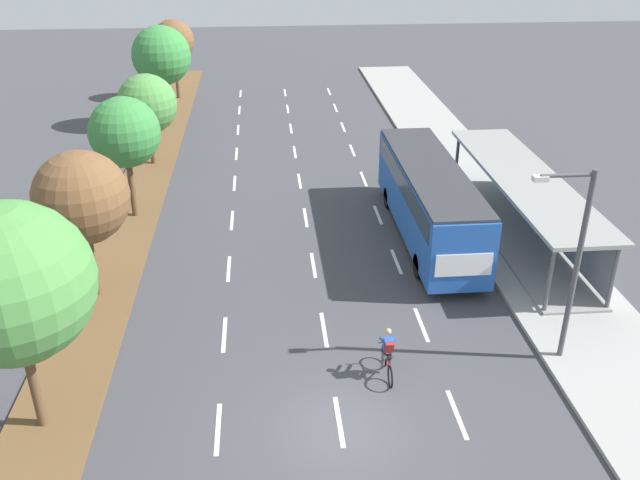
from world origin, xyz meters
TOP-DOWN VIEW (x-y plane):
  - ground_plane at (0.00, 0.00)m, footprint 140.00×140.00m
  - median_strip at (-8.30, 20.00)m, footprint 2.60×52.00m
  - sidewalk_right at (9.25, 20.00)m, footprint 4.50×52.00m
  - lane_divider_left at (-3.50, 16.87)m, footprint 0.14×44.73m
  - lane_divider_center at (0.00, 16.87)m, footprint 0.14×44.73m
  - lane_divider_right at (3.50, 16.87)m, footprint 0.14×44.73m
  - bus_shelter at (9.53, 11.37)m, footprint 2.90×13.19m
  - bus at (5.25, 11.93)m, footprint 2.54×11.29m
  - cyclist at (1.76, 2.30)m, footprint 0.46×1.82m
  - median_tree_nearest at (-8.50, 0.85)m, footprint 4.35×4.35m
  - median_tree_second at (-8.42, 8.06)m, footprint 3.42×3.42m
  - median_tree_third at (-8.10, 15.27)m, footprint 3.22×3.22m
  - median_tree_fourth at (-8.17, 22.48)m, footprint 3.28×3.28m
  - median_tree_fifth at (-8.13, 29.69)m, footprint 3.75×3.75m
  - median_tree_farthest at (-8.15, 36.89)m, footprint 3.02×3.02m
  - streetlight at (7.42, 2.69)m, footprint 1.91×0.24m

SIDE VIEW (x-z plane):
  - ground_plane at x=0.00m, z-range 0.00..0.00m
  - lane_divider_left at x=-3.50m, z-range 0.00..0.01m
  - lane_divider_center at x=0.00m, z-range 0.00..0.01m
  - lane_divider_right at x=3.50m, z-range 0.00..0.01m
  - median_strip at x=-8.30m, z-range 0.00..0.12m
  - sidewalk_right at x=9.25m, z-range 0.00..0.15m
  - cyclist at x=1.76m, z-range -0.06..1.65m
  - bus_shelter at x=9.53m, z-range 0.44..3.30m
  - bus at x=5.25m, z-range 0.38..3.75m
  - median_tree_fourth at x=-8.17m, z-range 1.00..6.08m
  - streetlight at x=7.42m, z-range 0.64..7.14m
  - median_tree_second at x=-8.42m, z-range 1.24..6.92m
  - median_tree_third at x=-8.10m, z-range 1.34..7.04m
  - median_tree_farthest at x=-8.15m, z-range 1.47..7.24m
  - median_tree_fifth at x=-8.13m, z-range 1.47..7.96m
  - median_tree_nearest at x=-8.50m, z-range 1.35..8.17m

